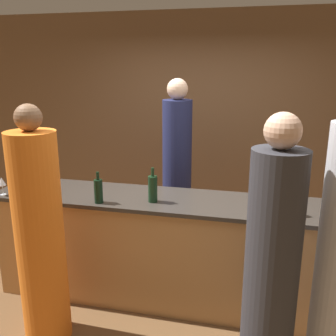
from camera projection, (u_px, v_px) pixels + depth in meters
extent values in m
plane|color=brown|center=(171.00, 297.00, 3.54)|extent=(14.00, 14.00, 0.00)
cube|color=brown|center=(203.00, 122.00, 4.97)|extent=(8.00, 0.06, 2.80)
cube|color=#B27F4C|center=(171.00, 252.00, 3.41)|extent=(3.19, 0.59, 0.96)
cube|color=#332D28|center=(171.00, 201.00, 3.28)|extent=(3.25, 0.65, 0.03)
cylinder|color=#1E234C|center=(177.00, 181.00, 4.12)|extent=(0.32, 0.32, 1.78)
sphere|color=beige|center=(177.00, 89.00, 3.85)|extent=(0.22, 0.22, 0.22)
cylinder|color=orange|center=(40.00, 241.00, 2.83)|extent=(0.36, 0.36, 1.67)
sphere|color=brown|center=(28.00, 117.00, 2.58)|extent=(0.19, 0.19, 0.19)
cylinder|color=#2D2D33|center=(271.00, 276.00, 2.38)|extent=(0.34, 0.34, 1.65)
sphere|color=tan|center=(283.00, 131.00, 2.13)|extent=(0.22, 0.22, 0.22)
cylinder|color=black|center=(98.00, 191.00, 3.16)|extent=(0.07, 0.07, 0.20)
cylinder|color=black|center=(98.00, 176.00, 3.13)|extent=(0.03, 0.03, 0.07)
cylinder|color=black|center=(153.00, 189.00, 3.18)|extent=(0.08, 0.08, 0.23)
cylinder|color=black|center=(153.00, 172.00, 3.14)|extent=(0.03, 0.03, 0.07)
cylinder|color=silver|center=(298.00, 215.00, 2.91)|extent=(0.05, 0.05, 0.00)
cylinder|color=silver|center=(298.00, 210.00, 2.89)|extent=(0.01, 0.01, 0.08)
cone|color=silver|center=(299.00, 200.00, 2.87)|extent=(0.07, 0.07, 0.07)
cylinder|color=silver|center=(271.00, 220.00, 2.83)|extent=(0.05, 0.05, 0.00)
cylinder|color=silver|center=(272.00, 214.00, 2.81)|extent=(0.01, 0.01, 0.09)
cone|color=silver|center=(273.00, 204.00, 2.79)|extent=(0.07, 0.07, 0.08)
cylinder|color=silver|center=(3.00, 195.00, 3.37)|extent=(0.05, 0.05, 0.00)
cylinder|color=silver|center=(3.00, 190.00, 3.36)|extent=(0.01, 0.01, 0.09)
cone|color=silver|center=(2.00, 181.00, 3.34)|extent=(0.07, 0.07, 0.07)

